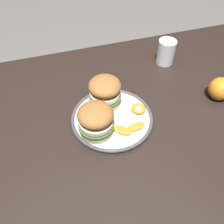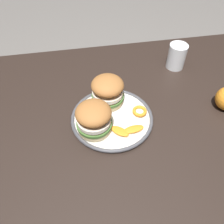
{
  "view_description": "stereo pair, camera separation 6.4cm",
  "coord_description": "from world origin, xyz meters",
  "px_view_note": "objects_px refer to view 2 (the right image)",
  "views": [
    {
      "loc": [
        -0.21,
        -0.46,
        1.39
      ],
      "look_at": [
        -0.06,
        0.02,
        0.82
      ],
      "focal_mm": 37.4,
      "sensor_mm": 36.0,
      "label": 1
    },
    {
      "loc": [
        -0.15,
        -0.48,
        1.39
      ],
      "look_at": [
        -0.06,
        0.02,
        0.82
      ],
      "focal_mm": 37.4,
      "sensor_mm": 36.0,
      "label": 2
    }
  ],
  "objects_px": {
    "sandwich_half_left": "(94,118)",
    "dinner_plate": "(112,118)",
    "sandwich_half_right": "(108,90)",
    "dining_table": "(129,139)",
    "drinking_glass": "(176,58)"
  },
  "relations": [
    {
      "from": "dining_table",
      "to": "sandwich_half_right",
      "type": "relative_size",
      "value": 10.42
    },
    {
      "from": "sandwich_half_left",
      "to": "dinner_plate",
      "type": "bearing_deg",
      "value": 31.41
    },
    {
      "from": "sandwich_half_left",
      "to": "drinking_glass",
      "type": "xyz_separation_m",
      "value": [
        0.38,
        0.28,
        -0.02
      ]
    },
    {
      "from": "drinking_glass",
      "to": "dining_table",
      "type": "bearing_deg",
      "value": -133.55
    },
    {
      "from": "drinking_glass",
      "to": "sandwich_half_left",
      "type": "bearing_deg",
      "value": -143.05
    },
    {
      "from": "dining_table",
      "to": "dinner_plate",
      "type": "xyz_separation_m",
      "value": [
        -0.06,
        0.02,
        0.1
      ]
    },
    {
      "from": "drinking_glass",
      "to": "dinner_plate",
      "type": "bearing_deg",
      "value": -142.01
    },
    {
      "from": "dinner_plate",
      "to": "sandwich_half_left",
      "type": "distance_m",
      "value": 0.09
    },
    {
      "from": "dining_table",
      "to": "drinking_glass",
      "type": "relative_size",
      "value": 14.65
    },
    {
      "from": "sandwich_half_right",
      "to": "dinner_plate",
      "type": "bearing_deg",
      "value": -88.5
    },
    {
      "from": "dinner_plate",
      "to": "drinking_glass",
      "type": "bearing_deg",
      "value": 37.99
    },
    {
      "from": "sandwich_half_left",
      "to": "sandwich_half_right",
      "type": "xyz_separation_m",
      "value": [
        0.06,
        0.11,
        0.0
      ]
    },
    {
      "from": "dining_table",
      "to": "sandwich_half_left",
      "type": "distance_m",
      "value": 0.2
    },
    {
      "from": "dining_table",
      "to": "drinking_glass",
      "type": "distance_m",
      "value": 0.39
    },
    {
      "from": "dining_table",
      "to": "dinner_plate",
      "type": "bearing_deg",
      "value": 157.58
    }
  ]
}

